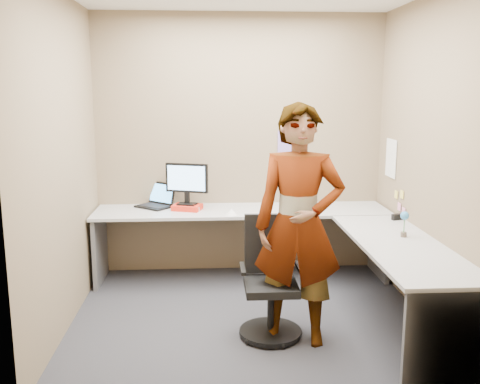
{
  "coord_description": "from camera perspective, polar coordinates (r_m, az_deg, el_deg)",
  "views": [
    {
      "loc": [
        -0.35,
        -4.3,
        1.93
      ],
      "look_at": [
        -0.06,
        0.25,
        1.05
      ],
      "focal_mm": 40.0,
      "sensor_mm": 36.0,
      "label": 1
    }
  ],
  "objects": [
    {
      "name": "monitor",
      "position": [
        5.38,
        -5.7,
        1.25
      ],
      "size": [
        0.43,
        0.19,
        0.42
      ],
      "rotation": [
        0.0,
        0.0,
        -0.32
      ],
      "color": "black",
      "rests_on": "paper_ream"
    },
    {
      "name": "calendar_purple",
      "position": [
        5.69,
        5.54,
        4.52
      ],
      "size": [
        0.3,
        0.01,
        0.4
      ],
      "primitive_type": "cube",
      "color": "#846BB7",
      "rests_on": "wall_back"
    },
    {
      "name": "person",
      "position": [
        4.06,
        6.3,
        -3.57
      ],
      "size": [
        0.74,
        0.56,
        1.84
      ],
      "primitive_type": "imported",
      "rotation": [
        0.0,
        0.0,
        -0.2
      ],
      "color": "#999399",
      "rests_on": "ground"
    },
    {
      "name": "paper_ream",
      "position": [
        5.41,
        -5.65,
        -1.63
      ],
      "size": [
        0.32,
        0.28,
        0.05
      ],
      "primitive_type": "cube",
      "rotation": [
        0.0,
        0.0,
        -0.32
      ],
      "color": "red",
      "rests_on": "desk"
    },
    {
      "name": "wall_left",
      "position": [
        4.49,
        -18.45,
        2.95
      ],
      "size": [
        0.0,
        2.7,
        2.7
      ],
      "primitive_type": "plane",
      "rotation": [
        1.57,
        0.0,
        1.57
      ],
      "color": "#736347",
      "rests_on": "ground"
    },
    {
      "name": "wall_back",
      "position": [
        5.64,
        -0.02,
        5.02
      ],
      "size": [
        3.0,
        0.0,
        3.0
      ],
      "primitive_type": "plane",
      "rotation": [
        1.57,
        0.0,
        0.0
      ],
      "color": "#736347",
      "rests_on": "ground"
    },
    {
      "name": "sticky_note_d",
      "position": [
        5.42,
        16.32,
        -0.26
      ],
      "size": [
        0.01,
        0.07,
        0.07
      ],
      "primitive_type": "cube",
      "color": "#F2E059",
      "rests_on": "wall_right"
    },
    {
      "name": "calendar_white",
      "position": [
        5.55,
        15.81,
        3.48
      ],
      "size": [
        0.01,
        0.28,
        0.38
      ],
      "primitive_type": "cube",
      "color": "white",
      "rests_on": "wall_right"
    },
    {
      "name": "wall_right",
      "position": [
        4.71,
        19.57,
        3.23
      ],
      "size": [
        0.0,
        2.7,
        2.7
      ],
      "primitive_type": "plane",
      "rotation": [
        1.57,
        0.0,
        -1.57
      ],
      "color": "#736347",
      "rests_on": "ground"
    },
    {
      "name": "trackball_mouse",
      "position": [
        5.37,
        -4.97,
        -1.75
      ],
      "size": [
        0.12,
        0.08,
        0.07
      ],
      "color": "#B7B7BC",
      "rests_on": "desk"
    },
    {
      "name": "ground",
      "position": [
        4.72,
        0.99,
        -13.19
      ],
      "size": [
        3.0,
        3.0,
        0.0
      ],
      "primitive_type": "plane",
      "color": "#2A2A30",
      "rests_on": "ground"
    },
    {
      "name": "origami",
      "position": [
        5.19,
        -0.92,
        -2.11
      ],
      "size": [
        0.1,
        0.1,
        0.06
      ],
      "primitive_type": "cone",
      "color": "white",
      "rests_on": "desk"
    },
    {
      "name": "office_chair",
      "position": [
        4.3,
        3.22,
        -10.18
      ],
      "size": [
        0.5,
        0.5,
        0.93
      ],
      "rotation": [
        0.0,
        0.0,
        -0.01
      ],
      "color": "black",
      "rests_on": "ground"
    },
    {
      "name": "sticky_note_a",
      "position": [
        5.27,
        16.89,
        -0.25
      ],
      "size": [
        0.01,
        0.07,
        0.07
      ],
      "primitive_type": "cube",
      "color": "#F2E059",
      "rests_on": "wall_right"
    },
    {
      "name": "flower",
      "position": [
        4.59,
        17.13,
        -2.87
      ],
      "size": [
        0.07,
        0.07,
        0.22
      ],
      "color": "brown",
      "rests_on": "desk"
    },
    {
      "name": "laptop",
      "position": [
        5.6,
        -8.8,
        -0.92
      ],
      "size": [
        0.44,
        0.43,
        0.24
      ],
      "rotation": [
        0.0,
        0.0,
        -0.69
      ],
      "color": "black",
      "rests_on": "desk"
    },
    {
      "name": "desk",
      "position": [
        4.93,
        5.74,
        -4.9
      ],
      "size": [
        2.98,
        2.58,
        0.73
      ],
      "color": "#ACACAC",
      "rests_on": "ground"
    },
    {
      "name": "sticky_note_b",
      "position": [
        5.35,
        16.62,
        -1.52
      ],
      "size": [
        0.01,
        0.07,
        0.07
      ],
      "primitive_type": "cube",
      "color": "pink",
      "rests_on": "wall_right"
    },
    {
      "name": "stapler",
      "position": [
        5.21,
        16.62,
        -2.54
      ],
      "size": [
        0.16,
        0.08,
        0.05
      ],
      "primitive_type": "cube",
      "rotation": [
        0.0,
        0.0,
        0.32
      ],
      "color": "black",
      "rests_on": "desk"
    },
    {
      "name": "sticky_note_c",
      "position": [
        5.24,
        17.06,
        -2.01
      ],
      "size": [
        0.01,
        0.07,
        0.07
      ],
      "primitive_type": "cube",
      "color": "pink",
      "rests_on": "wall_right"
    }
  ]
}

